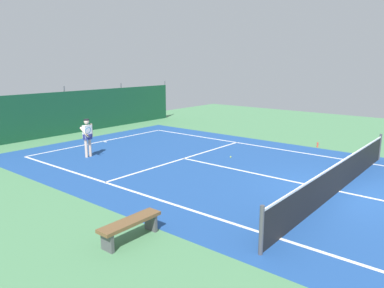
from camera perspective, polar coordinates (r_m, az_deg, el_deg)
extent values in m
plane|color=#4C8456|center=(12.52, 21.80, -6.87)|extent=(36.00, 36.00, 0.00)
cube|color=#1E478C|center=(12.52, 21.80, -6.86)|extent=(11.02, 26.60, 0.01)
cube|color=white|center=(19.45, -13.67, 0.42)|extent=(8.22, 0.10, 0.01)
cube|color=white|center=(8.94, 13.44, -14.08)|extent=(0.10, 23.80, 0.01)
cube|color=white|center=(16.35, 26.23, -2.80)|extent=(0.10, 23.80, 0.01)
cube|color=white|center=(15.51, -1.25, -2.26)|extent=(8.22, 0.10, 0.01)
cube|color=white|center=(12.52, 21.80, -6.82)|extent=(0.10, 12.80, 0.01)
cube|color=white|center=(19.33, -13.40, 0.36)|extent=(0.10, 0.30, 0.01)
cube|color=black|center=(12.38, 21.98, -4.79)|extent=(9.92, 0.03, 0.95)
cube|color=white|center=(12.25, 22.16, -2.55)|extent=(9.92, 0.04, 0.05)
cylinder|color=#47474C|center=(7.98, 10.72, -13.03)|extent=(0.10, 0.10, 1.10)
cylinder|color=#47474C|center=(17.09, 27.11, -0.41)|extent=(0.10, 0.10, 1.10)
cube|color=#14472D|center=(21.85, -18.91, 4.57)|extent=(16.22, 0.06, 2.40)
cylinder|color=#595B60|center=(21.89, -19.03, 4.97)|extent=(0.08, 0.08, 2.70)
cylinder|color=#595B60|center=(24.25, -10.86, 6.09)|extent=(0.08, 0.08, 2.70)
cylinder|color=#595B60|center=(27.01, -4.22, 6.92)|extent=(0.08, 0.08, 2.70)
cube|color=#234C1E|center=(22.45, -19.61, 3.03)|extent=(14.60, 0.70, 1.10)
cylinder|color=beige|center=(16.40, -15.55, -0.47)|extent=(0.12, 0.12, 0.82)
cylinder|color=beige|center=(16.28, -16.10, -0.59)|extent=(0.12, 0.12, 0.82)
cylinder|color=navy|center=(16.24, -15.92, 1.15)|extent=(0.40, 0.40, 0.22)
cube|color=white|center=(16.21, -15.97, 1.85)|extent=(0.37, 0.22, 0.56)
sphere|color=beige|center=(16.14, -16.06, 3.35)|extent=(0.22, 0.22, 0.22)
cylinder|color=black|center=(16.12, -16.08, 3.66)|extent=(0.23, 0.23, 0.04)
cylinder|color=beige|center=(16.34, -15.34, 2.07)|extent=(0.09, 0.09, 0.58)
cylinder|color=beige|center=(15.97, -16.36, 1.77)|extent=(0.12, 0.53, 0.41)
cylinder|color=black|center=(15.73, -15.81, 1.23)|extent=(0.05, 0.28, 0.13)
torus|color=teal|center=(15.69, -15.86, 2.02)|extent=(0.31, 0.14, 0.29)
sphere|color=#CCDB33|center=(15.74, 6.03, -2.02)|extent=(0.07, 0.07, 0.07)
cube|color=silver|center=(24.53, -23.84, 3.84)|extent=(2.23, 4.37, 0.80)
cube|color=#2D333D|center=(24.45, -23.98, 5.41)|extent=(1.72, 2.04, 0.56)
cylinder|color=black|center=(25.51, -26.71, 2.96)|extent=(0.29, 0.66, 0.64)
cylinder|color=black|center=(26.11, -22.97, 3.49)|extent=(0.29, 0.66, 0.64)
cylinder|color=black|center=(23.07, -24.65, 2.27)|extent=(0.29, 0.66, 0.64)
cylinder|color=black|center=(23.74, -20.60, 2.87)|extent=(0.29, 0.66, 0.64)
cube|color=brown|center=(8.59, -9.59, -11.80)|extent=(1.60, 0.40, 0.08)
cube|color=#4C4C51|center=(8.32, -13.00, -14.51)|extent=(0.08, 0.36, 0.45)
cube|color=#4C4C51|center=(9.08, -6.39, -11.87)|extent=(0.08, 0.36, 0.45)
cylinder|color=#D84C38|center=(18.57, 18.91, -0.12)|extent=(0.08, 0.08, 0.24)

